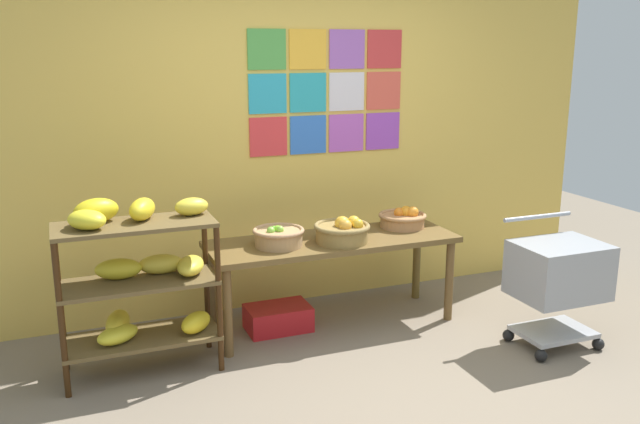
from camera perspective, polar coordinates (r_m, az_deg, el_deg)
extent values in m
plane|color=#786A58|center=(3.89, 7.55, -16.38)|extent=(9.62, 9.62, 0.00)
cube|color=#E0B84E|center=(5.08, -2.12, 7.34)|extent=(5.09, 0.06, 2.75)
cube|color=#4A9D43|center=(4.94, -4.53, 13.58)|extent=(0.29, 0.01, 0.29)
cube|color=yellow|center=(5.04, -1.04, 13.62)|extent=(0.29, 0.01, 0.29)
cube|color=#9958B5|center=(5.16, 2.30, 13.62)|extent=(0.29, 0.01, 0.29)
cube|color=red|center=(5.30, 5.49, 13.58)|extent=(0.29, 0.01, 0.29)
cube|color=#29A1BF|center=(4.95, -4.46, 9.96)|extent=(0.29, 0.01, 0.29)
cube|color=teal|center=(5.05, -1.03, 10.08)|extent=(0.29, 0.01, 0.29)
cube|color=silver|center=(5.17, 2.27, 10.16)|extent=(0.29, 0.01, 0.29)
cube|color=#DC5140|center=(5.31, 5.41, 10.20)|extent=(0.29, 0.01, 0.29)
cube|color=#E0363A|center=(4.98, -4.40, 6.38)|extent=(0.29, 0.01, 0.29)
cube|color=blue|center=(5.08, -1.01, 6.56)|extent=(0.29, 0.01, 0.29)
cube|color=#AF52BE|center=(5.20, 2.23, 6.72)|extent=(0.29, 0.01, 0.29)
cube|color=purple|center=(5.33, 5.33, 6.85)|extent=(0.29, 0.01, 0.29)
cylinder|color=#361F0C|center=(4.06, -21.09, -8.53)|extent=(0.04, 0.04, 0.94)
cylinder|color=#361F0C|center=(4.14, -8.56, -7.25)|extent=(0.04, 0.04, 0.94)
cylinder|color=#361F0C|center=(4.39, -21.17, -6.84)|extent=(0.04, 0.04, 0.94)
cylinder|color=#361F0C|center=(4.47, -9.60, -5.70)|extent=(0.04, 0.04, 0.94)
cube|color=brown|center=(4.33, -14.84, -10.26)|extent=(0.93, 0.39, 0.03)
ellipsoid|color=yellow|center=(4.25, -16.76, -9.91)|extent=(0.30, 0.26, 0.10)
ellipsoid|color=yellow|center=(4.35, -16.75, -9.04)|extent=(0.21, 0.31, 0.15)
ellipsoid|color=yellow|center=(4.29, -10.47, -9.18)|extent=(0.26, 0.25, 0.13)
cube|color=brown|center=(4.20, -15.14, -5.79)|extent=(0.93, 0.39, 0.02)
ellipsoid|color=yellow|center=(4.28, -13.32, -4.31)|extent=(0.29, 0.16, 0.12)
ellipsoid|color=yellow|center=(4.24, -16.72, -4.64)|extent=(0.29, 0.17, 0.13)
ellipsoid|color=yellow|center=(4.23, -10.91, -4.48)|extent=(0.24, 0.31, 0.11)
cube|color=brown|center=(4.10, -15.45, -1.06)|extent=(0.93, 0.39, 0.02)
ellipsoid|color=yellow|center=(4.14, -14.83, 0.23)|extent=(0.23, 0.29, 0.13)
ellipsoid|color=gold|center=(4.15, -18.44, 0.11)|extent=(0.30, 0.23, 0.15)
ellipsoid|color=yellow|center=(4.19, -10.83, 0.46)|extent=(0.23, 0.17, 0.11)
ellipsoid|color=yellow|center=(4.02, -19.16, -0.63)|extent=(0.29, 0.28, 0.11)
cube|color=brown|center=(4.73, 1.05, -2.52)|extent=(1.76, 0.60, 0.04)
cylinder|color=brown|center=(4.38, -7.83, -8.45)|extent=(0.06, 0.06, 0.60)
cylinder|color=brown|center=(4.99, 10.89, -5.73)|extent=(0.06, 0.06, 0.60)
cylinder|color=brown|center=(4.81, -9.21, -6.41)|extent=(0.06, 0.06, 0.60)
cylinder|color=brown|center=(5.38, 8.19, -4.18)|extent=(0.06, 0.06, 0.60)
cylinder|color=olive|center=(4.63, 1.87, -1.89)|extent=(0.36, 0.36, 0.11)
torus|color=olive|center=(4.62, 1.87, -1.21)|extent=(0.39, 0.39, 0.03)
sphere|color=gold|center=(4.62, 1.89, -0.99)|extent=(0.10, 0.10, 0.10)
sphere|color=gold|center=(4.57, 2.16, -1.19)|extent=(0.09, 0.09, 0.09)
sphere|color=gold|center=(4.64, 2.86, -0.88)|extent=(0.09, 0.09, 0.09)
sphere|color=gold|center=(4.60, 3.20, -1.05)|extent=(0.08, 0.08, 0.08)
sphere|color=gold|center=(4.63, 1.85, -1.04)|extent=(0.09, 0.09, 0.09)
cylinder|color=#AE7B4D|center=(5.06, 6.99, -0.77)|extent=(0.33, 0.33, 0.09)
torus|color=#AF7C4E|center=(5.05, 7.00, -0.29)|extent=(0.36, 0.36, 0.03)
sphere|color=orange|center=(5.05, 7.85, -0.02)|extent=(0.09, 0.09, 0.09)
sphere|color=orange|center=(5.07, 7.30, 0.01)|extent=(0.09, 0.09, 0.09)
sphere|color=orange|center=(5.06, 6.71, -0.06)|extent=(0.08, 0.08, 0.08)
cylinder|color=tan|center=(4.55, -3.53, -2.23)|extent=(0.32, 0.32, 0.11)
torus|color=tan|center=(4.54, -3.54, -1.58)|extent=(0.35, 0.35, 0.03)
sphere|color=#73C534|center=(4.54, -3.47, -1.50)|extent=(0.05, 0.05, 0.05)
sphere|color=#82CD2F|center=(4.55, -3.63, -1.44)|extent=(0.05, 0.05, 0.05)
sphere|color=#83C73F|center=(4.52, -3.40, -1.49)|extent=(0.05, 0.05, 0.05)
sphere|color=#72D33A|center=(4.56, -3.89, -1.47)|extent=(0.05, 0.05, 0.05)
sphere|color=#7BBB3E|center=(4.51, -4.19, -1.60)|extent=(0.06, 0.06, 0.06)
cube|color=red|center=(4.82, -3.57, -8.94)|extent=(0.45, 0.29, 0.18)
sphere|color=black|center=(4.59, 18.21, -11.48)|extent=(0.08, 0.08, 0.08)
sphere|color=black|center=(4.89, 22.50, -10.29)|extent=(0.08, 0.08, 0.08)
sphere|color=black|center=(4.83, 15.67, -10.02)|extent=(0.08, 0.08, 0.08)
sphere|color=black|center=(5.11, 19.90, -9.00)|extent=(0.08, 0.08, 0.08)
cube|color=#A5A8AD|center=(4.83, 19.16, -9.52)|extent=(0.49, 0.35, 0.03)
cube|color=#959AA1|center=(4.68, 19.58, -4.65)|extent=(0.57, 0.43, 0.36)
cylinder|color=#959AA1|center=(4.78, 17.95, -0.39)|extent=(0.54, 0.03, 0.03)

